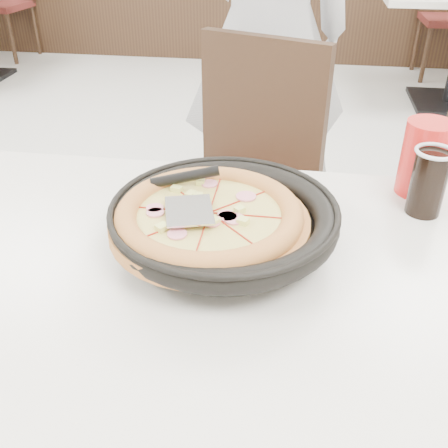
# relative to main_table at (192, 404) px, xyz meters

# --- Properties ---
(floor) EXTENTS (7.00, 7.00, 0.00)m
(floor) POSITION_rel_main_table_xyz_m (-0.36, 0.62, -0.38)
(floor) COLOR #BBBBB6
(floor) RESTS_ON ground
(main_table) EXTENTS (1.27, 0.91, 0.75)m
(main_table) POSITION_rel_main_table_xyz_m (0.00, 0.00, 0.00)
(main_table) COLOR silver
(main_table) RESTS_ON floor
(chair_far) EXTENTS (0.54, 0.54, 0.95)m
(chair_far) POSITION_rel_main_table_xyz_m (-0.00, 0.68, 0.10)
(chair_far) COLOR black
(chair_far) RESTS_ON floor
(trivet) EXTENTS (0.14, 0.14, 0.04)m
(trivet) POSITION_rel_main_table_xyz_m (0.06, 0.02, 0.39)
(trivet) COLOR black
(trivet) RESTS_ON main_table
(pizza_pan) EXTENTS (0.40, 0.40, 0.01)m
(pizza_pan) POSITION_rel_main_table_xyz_m (0.06, 0.06, 0.42)
(pizza_pan) COLOR black
(pizza_pan) RESTS_ON trivet
(pizza) EXTENTS (0.39, 0.39, 0.02)m
(pizza) POSITION_rel_main_table_xyz_m (0.04, 0.05, 0.44)
(pizza) COLOR #B17942
(pizza) RESTS_ON pizza_pan
(pizza_server) EXTENTS (0.10, 0.12, 0.00)m
(pizza_server) POSITION_rel_main_table_xyz_m (0.00, 0.03, 0.47)
(pizza_server) COLOR silver
(pizza_server) RESTS_ON pizza
(cola_glass) EXTENTS (0.07, 0.07, 0.13)m
(cola_glass) POSITION_rel_main_table_xyz_m (0.44, 0.24, 0.44)
(cola_glass) COLOR black
(cola_glass) RESTS_ON main_table
(red_cup) EXTENTS (0.11, 0.11, 0.16)m
(red_cup) POSITION_rel_main_table_xyz_m (0.45, 0.33, 0.45)
(red_cup) COLOR red
(red_cup) RESTS_ON main_table
(diner_person) EXTENTS (0.74, 0.60, 1.76)m
(diner_person) POSITION_rel_main_table_xyz_m (0.05, 1.21, 0.50)
(diner_person) COLOR #B0B0B5
(diner_person) RESTS_ON floor
(bg_chair_left_far) EXTENTS (0.48, 0.48, 0.95)m
(bg_chair_left_far) POSITION_rel_main_table_xyz_m (-2.50, 3.90, 0.10)
(bg_chair_left_far) COLOR black
(bg_chair_left_far) RESTS_ON floor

